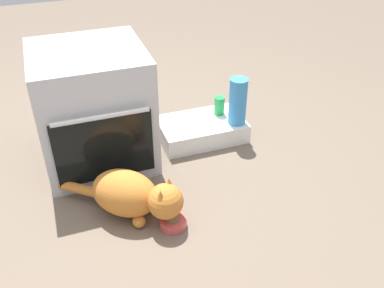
# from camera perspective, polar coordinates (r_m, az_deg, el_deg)

# --- Properties ---
(ground) EXTENTS (8.00, 8.00, 0.00)m
(ground) POSITION_cam_1_polar(r_m,az_deg,el_deg) (2.28, -10.08, -8.36)
(ground) COLOR #6B5B4C
(oven) EXTENTS (0.61, 0.64, 0.68)m
(oven) POSITION_cam_1_polar(r_m,az_deg,el_deg) (2.48, -13.08, 4.71)
(oven) COLOR #B7BABF
(oven) RESTS_ON ground
(pantry_cabinet) EXTENTS (0.54, 0.33, 0.12)m
(pantry_cabinet) POSITION_cam_1_polar(r_m,az_deg,el_deg) (2.74, 1.27, 1.97)
(pantry_cabinet) COLOR white
(pantry_cabinet) RESTS_ON ground
(food_bowl) EXTENTS (0.13, 0.13, 0.08)m
(food_bowl) POSITION_cam_1_polar(r_m,az_deg,el_deg) (2.14, -2.53, -10.31)
(food_bowl) COLOR #C64C47
(food_bowl) RESTS_ON ground
(cat) EXTENTS (0.61, 0.54, 0.26)m
(cat) POSITION_cam_1_polar(r_m,az_deg,el_deg) (2.14, -7.92, -6.74)
(cat) COLOR #C6752D
(cat) RESTS_ON ground
(water_bottle) EXTENTS (0.11, 0.11, 0.30)m
(water_bottle) POSITION_cam_1_polar(r_m,az_deg,el_deg) (2.64, 6.13, 5.68)
(water_bottle) COLOR #388CD1
(water_bottle) RESTS_ON pantry_cabinet
(soda_can) EXTENTS (0.07, 0.07, 0.12)m
(soda_can) POSITION_cam_1_polar(r_m,az_deg,el_deg) (2.77, 3.68, 5.15)
(soda_can) COLOR green
(soda_can) RESTS_ON pantry_cabinet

